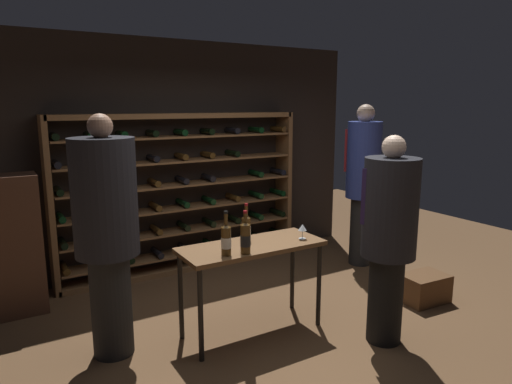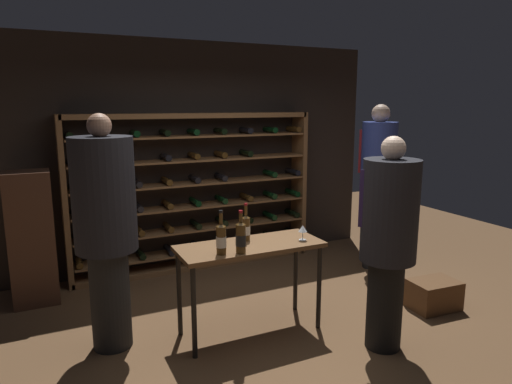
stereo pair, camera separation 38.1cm
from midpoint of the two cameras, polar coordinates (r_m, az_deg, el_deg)
The scene contains 13 objects.
ground_plane at distance 4.41m, azimuth 0.39°, elevation -16.93°, with size 10.37×10.37×0.00m, color brown.
back_wall at distance 5.91m, azimuth -10.68°, elevation 4.51°, with size 4.86×0.10×2.83m, color black.
wine_rack at distance 5.73m, azimuth -11.19°, elevation -0.27°, with size 3.09×0.32×1.95m.
tasting_table at distance 4.10m, azimuth -3.22°, elevation -7.89°, with size 1.30×0.53×0.84m.
person_guest_khaki at distance 5.88m, azimuth 11.47°, elevation 1.79°, with size 0.43×0.43×2.06m.
person_guest_blue_shirt at distance 3.89m, azimuth -20.95°, elevation -4.07°, with size 0.51×0.51×1.99m.
person_bystander_dark_jacket at distance 3.97m, azimuth 13.73°, elevation -4.88°, with size 0.46×0.46×1.82m.
wine_crate at distance 5.16m, azimuth 18.32°, elevation -11.39°, with size 0.48×0.34×0.30m, color brown.
display_cabinet at distance 5.15m, azimuth -29.65°, elevation -5.83°, with size 0.44×0.36×1.40m, color #4C2D1E.
wine_bottle_black_capsule at distance 3.79m, azimuth -4.23°, elevation -5.77°, with size 0.09×0.09×0.37m.
wine_bottle_red_label at distance 3.77m, azimuth -6.69°, elevation -5.97°, with size 0.08×0.08×0.37m.
wine_bottle_amber_reserve at distance 4.14m, azimuth -3.86°, elevation -4.52°, with size 0.08×0.08×0.35m.
wine_glass_stemmed_left at distance 4.20m, azimuth 3.26°, elevation -4.58°, with size 0.08×0.08×0.14m.
Camera 1 is at (-2.19, -3.24, 2.06)m, focal length 31.91 mm.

